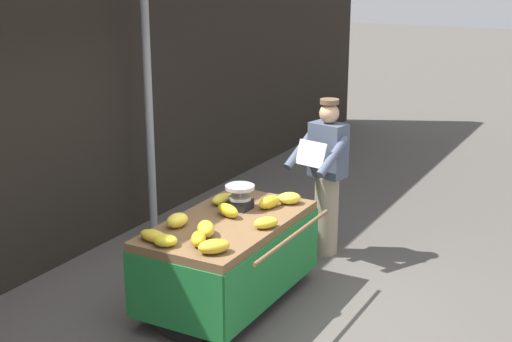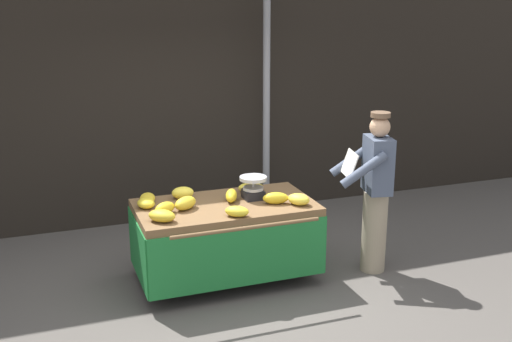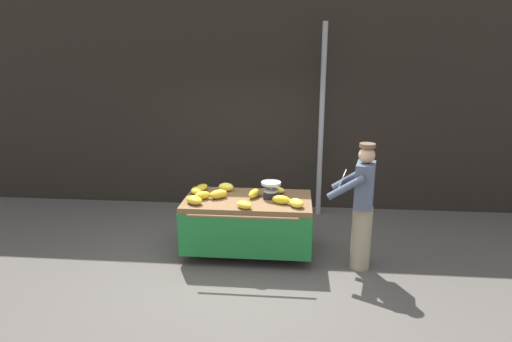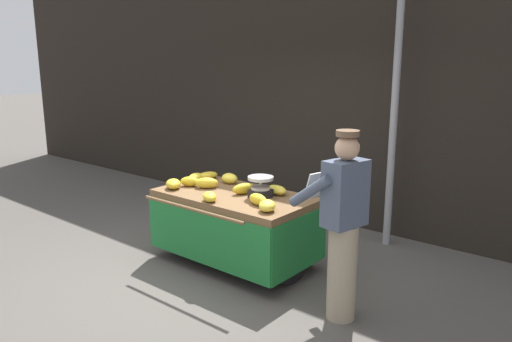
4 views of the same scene
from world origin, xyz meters
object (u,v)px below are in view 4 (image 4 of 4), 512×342
at_px(banana_bunch_2, 230,178).
at_px(banana_bunch_8, 207,183).
at_px(banana_cart, 235,213).
at_px(banana_bunch_4, 196,177).
at_px(banana_bunch_0, 173,184).
at_px(weighing_scale, 261,187).
at_px(banana_bunch_6, 210,197).
at_px(banana_bunch_1, 258,199).
at_px(banana_bunch_5, 244,189).
at_px(banana_bunch_10, 190,181).
at_px(street_pole, 394,114).
at_px(banana_bunch_9, 267,206).
at_px(banana_bunch_3, 276,190).
at_px(vendor_person, 342,226).
at_px(banana_bunch_7, 208,175).

height_order(banana_bunch_2, banana_bunch_8, banana_bunch_8).
xyz_separation_m(banana_cart, banana_bunch_4, (-0.77, 0.14, 0.27)).
relative_size(banana_bunch_0, banana_bunch_8, 0.99).
height_order(banana_cart, banana_bunch_2, banana_bunch_2).
relative_size(weighing_scale, banana_bunch_6, 1.22).
bearing_deg(banana_bunch_0, banana_bunch_1, 5.51).
distance_m(banana_bunch_4, banana_bunch_5, 0.86).
height_order(banana_bunch_6, banana_bunch_10, banana_bunch_10).
bearing_deg(banana_bunch_10, banana_bunch_2, 55.92).
height_order(banana_bunch_0, banana_bunch_10, banana_bunch_10).
xyz_separation_m(banana_bunch_1, banana_bunch_2, (-0.84, 0.48, 0.00)).
bearing_deg(street_pole, banana_bunch_9, -101.63).
height_order(banana_bunch_3, banana_bunch_4, banana_bunch_3).
height_order(banana_bunch_3, banana_bunch_10, banana_bunch_10).
relative_size(banana_bunch_0, banana_bunch_3, 0.98).
height_order(banana_bunch_5, banana_bunch_10, banana_bunch_5).
bearing_deg(weighing_scale, banana_bunch_4, 175.69).
relative_size(banana_bunch_5, vendor_person, 0.16).
xyz_separation_m(banana_cart, banana_bunch_0, (-0.70, -0.29, 0.28)).
bearing_deg(banana_bunch_5, banana_bunch_6, -101.24).
distance_m(banana_bunch_2, banana_bunch_10, 0.48).
relative_size(banana_bunch_2, banana_bunch_9, 0.99).
relative_size(banana_bunch_0, banana_bunch_9, 1.16).
relative_size(street_pole, weighing_scale, 11.77).
xyz_separation_m(street_pole, banana_bunch_4, (-1.85, -1.53, -0.77)).
bearing_deg(weighing_scale, vendor_person, -16.76).
relative_size(banana_cart, banana_bunch_3, 6.67).
distance_m(street_pole, banana_bunch_4, 2.52).
xyz_separation_m(banana_bunch_4, banana_bunch_9, (1.45, -0.42, 0.01)).
distance_m(banana_bunch_2, banana_bunch_5, 0.51).
bearing_deg(banana_bunch_10, banana_cart, 8.30).
bearing_deg(banana_bunch_6, banana_bunch_2, 116.79).
bearing_deg(banana_bunch_5, banana_bunch_9, -29.37).
relative_size(weighing_scale, banana_bunch_4, 1.39).
bearing_deg(weighing_scale, banana_bunch_10, -170.90).
xyz_separation_m(weighing_scale, banana_bunch_10, (-0.95, -0.15, -0.06)).
bearing_deg(banana_bunch_2, banana_bunch_6, -63.21).
xyz_separation_m(banana_bunch_1, vendor_person, (1.06, -0.13, -0.01)).
distance_m(banana_bunch_5, banana_bunch_10, 0.73).
relative_size(banana_bunch_0, banana_bunch_7, 0.94).
bearing_deg(banana_bunch_9, vendor_person, -1.50).
bearing_deg(banana_bunch_9, banana_bunch_10, 171.72).
bearing_deg(banana_bunch_8, banana_bunch_9, -13.10).
distance_m(banana_cart, banana_bunch_3, 0.54).
relative_size(banana_bunch_6, banana_bunch_8, 0.86).
bearing_deg(banana_bunch_9, banana_bunch_3, 118.84).
height_order(banana_bunch_1, banana_bunch_8, banana_bunch_8).
xyz_separation_m(banana_bunch_0, banana_bunch_5, (0.78, 0.34, 0.00)).
bearing_deg(banana_bunch_7, banana_bunch_3, -1.22).
xyz_separation_m(banana_bunch_5, vendor_person, (1.45, -0.36, -0.01)).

